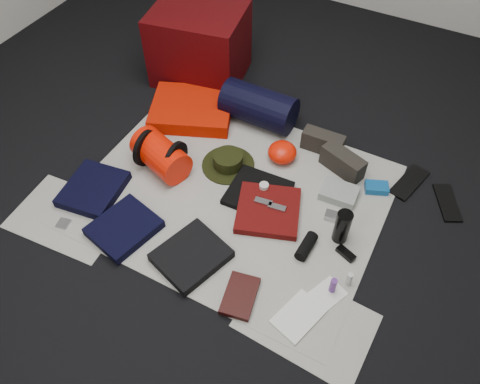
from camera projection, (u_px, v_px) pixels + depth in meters
The scene contains 37 objects.
floor at pixel (233, 195), 2.60m from camera, with size 4.50×4.50×0.02m, color black.
newspaper_mat at pixel (233, 194), 2.59m from camera, with size 1.60×1.30×0.01m, color beige.
newspaper_sheet_front_left at pixel (68, 217), 2.49m from camera, with size 0.58×0.40×0.00m, color beige.
newspaper_sheet_front_right at pixel (307, 321), 2.11m from camera, with size 0.58×0.40×0.00m, color beige.
red_cabinet at pixel (200, 44), 3.10m from camera, with size 0.58×0.48×0.48m, color #450507.
sleeping_pad at pixel (192, 109), 2.97m from camera, with size 0.50×0.41×0.09m, color red.
stuff_sack at pixel (161, 155), 2.64m from camera, with size 0.20×0.20×0.33m, color red.
sack_strap_left at pixel (146, 148), 2.66m from camera, with size 0.22×0.22×0.03m, color black.
sack_strap_right at pixel (176, 160), 2.60m from camera, with size 0.22×0.22×0.03m, color black.
navy_duffel at pixel (259, 106), 2.88m from camera, with size 0.24×0.24×0.45m, color black.
boonie_brim at pixel (228, 165), 2.72m from camera, with size 0.31×0.31×0.01m, color black.
boonie_crown at pixel (228, 160), 2.69m from camera, with size 0.17×0.17×0.07m, color black.
hiking_boot_left at pixel (323, 142), 2.76m from camera, with size 0.24×0.09×0.12m, color #2A2620.
hiking_boot_right at pixel (343, 162), 2.65m from camera, with size 0.26×0.10×0.13m, color #2A2620.
flip_flop_left at pixel (409, 182), 2.64m from camera, with size 0.10×0.28×0.02m, color black.
flip_flop_right at pixel (447, 203), 2.54m from camera, with size 0.10×0.26×0.01m, color black.
trousers_navy_a at pixel (93, 189), 2.57m from camera, with size 0.29×0.33×0.05m, color black.
trousers_navy_b at pixel (124, 228), 2.41m from camera, with size 0.28×0.32×0.05m, color black.
trousers_charcoal at pixel (191, 256), 2.30m from camera, with size 0.28×0.32×0.05m, color black.
black_tshirt at pixel (258, 193), 2.57m from camera, with size 0.32×0.30×0.03m, color black.
red_shirt at pixel (268, 210), 2.48m from camera, with size 0.33×0.33×0.04m, color #530A09.
orange_stuff_sack at pixel (282, 152), 2.71m from camera, with size 0.17×0.17×0.11m, color red.
first_aid_pouch at pixel (339, 193), 2.56m from camera, with size 0.20×0.15×0.05m, color gray.
water_bottle at pixel (342, 227), 2.32m from camera, with size 0.08×0.08×0.20m, color black.
speaker at pixel (306, 246), 2.33m from camera, with size 0.06×0.06×0.16m, color black.
compact_camera at pixel (333, 216), 2.46m from camera, with size 0.09×0.05×0.04m, color #ABAAAF.
cyan_case at pixel (377, 188), 2.59m from camera, with size 0.13×0.08×0.04m, color #0E4F8C.
toiletry_purple at pixel (333, 286), 2.17m from camera, with size 0.03×0.03×0.09m, color #5B277F.
toiletry_clear at pixel (349, 279), 2.20m from camera, with size 0.03×0.03×0.08m, color silver.
paperback_book at pixel (240, 296), 2.17m from camera, with size 0.14×0.22×0.03m, color black.
map_booklet at pixel (298, 316), 2.12m from camera, with size 0.16×0.23×0.01m, color white.
map_printout at pixel (327, 294), 2.19m from camera, with size 0.12×0.16×0.01m, color white.
sunglasses at pixel (346, 254), 2.32m from camera, with size 0.10×0.04×0.03m, color black.
key_cluster at pixel (63, 224), 2.45m from camera, with size 0.06×0.06×0.01m, color #ABAAAF.
tape_roll at pixel (264, 187), 2.55m from camera, with size 0.05×0.05×0.04m, color beige.
energy_bar_a at pixel (263, 202), 2.48m from camera, with size 0.10×0.04×0.01m, color #ABAAAF.
energy_bar_b at pixel (277, 207), 2.46m from camera, with size 0.10×0.04×0.01m, color #ABAAAF.
Camera 1 is at (0.80, -1.43, 2.00)m, focal length 35.00 mm.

